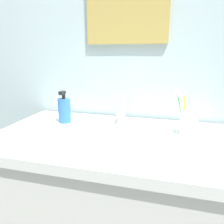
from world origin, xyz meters
name	(u,v)px	position (x,y,z in m)	size (l,w,h in m)	color
tiled_wall_back	(127,53)	(0.00, 0.32, 1.20)	(2.16, 0.04, 2.40)	silver
vanity_counter	(111,224)	(0.00, 0.00, 0.44)	(0.96, 0.56, 0.87)	silver
sink_basin	(110,142)	(0.00, 0.00, 0.84)	(0.43, 0.43, 0.10)	white
faucet	(121,109)	(0.00, 0.20, 0.93)	(0.02, 0.16, 0.12)	silver
toothbrush_cup	(189,123)	(0.30, 0.09, 0.92)	(0.07, 0.07, 0.09)	white
toothbrush_yellow	(185,108)	(0.28, 0.12, 0.98)	(0.03, 0.03, 0.17)	yellow
toothbrush_white	(181,110)	(0.27, 0.08, 0.98)	(0.05, 0.04, 0.18)	white
toothbrush_green	(181,108)	(0.27, 0.09, 0.98)	(0.06, 0.01, 0.18)	green
soap_dispenser	(64,110)	(-0.26, 0.11, 0.94)	(0.06, 0.06, 0.15)	#3372BF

